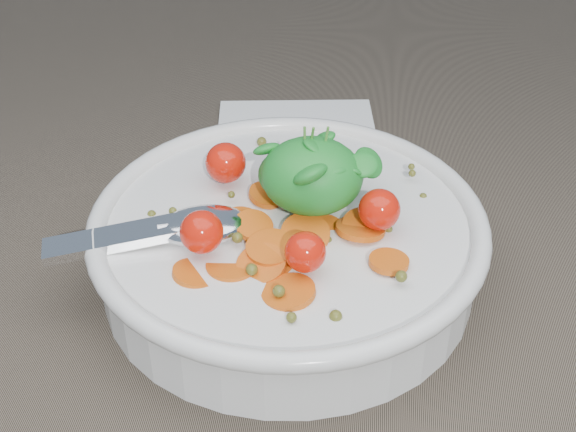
# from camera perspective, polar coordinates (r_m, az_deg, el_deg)

# --- Properties ---
(ground) EXTENTS (6.00, 6.00, 0.00)m
(ground) POSITION_cam_1_polar(r_m,az_deg,el_deg) (0.59, -2.74, -4.49)
(ground) COLOR brown
(ground) RESTS_ON ground
(bowl) EXTENTS (0.30, 0.28, 0.12)m
(bowl) POSITION_cam_1_polar(r_m,az_deg,el_deg) (0.57, 0.00, -1.84)
(bowl) COLOR silver
(bowl) RESTS_ON ground
(napkin) EXTENTS (0.16, 0.15, 0.01)m
(napkin) POSITION_cam_1_polar(r_m,az_deg,el_deg) (0.75, 0.63, 5.71)
(napkin) COLOR white
(napkin) RESTS_ON ground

